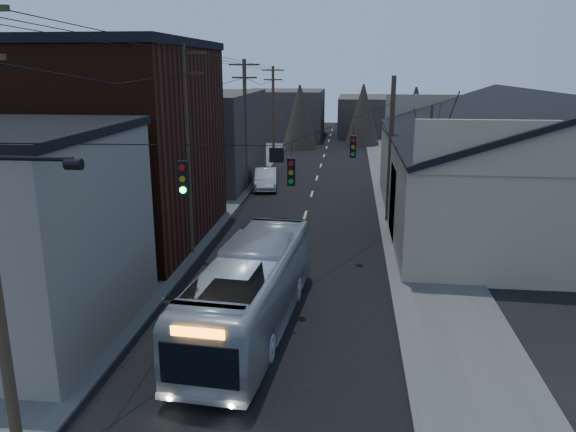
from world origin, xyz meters
name	(u,v)px	position (x,y,z in m)	size (l,w,h in m)	color
road_surface	(310,200)	(0.00, 30.00, 0.01)	(9.00, 110.00, 0.02)	black
sidewalk_left	(218,197)	(-6.50, 30.00, 0.06)	(4.00, 110.00, 0.12)	#474744
sidewalk_right	(405,202)	(6.50, 30.00, 0.06)	(4.00, 110.00, 0.12)	#474744
building_brick	(104,146)	(-10.00, 20.00, 5.00)	(10.00, 12.00, 10.00)	black
building_left_far	(197,137)	(-9.50, 36.00, 3.50)	(9.00, 14.00, 7.00)	#322E28
warehouse	(531,181)	(13.00, 25.00, 2.70)	(16.16, 20.60, 7.73)	gray
building_far_left	(284,114)	(-6.00, 65.00, 3.00)	(10.00, 12.00, 6.00)	#322E28
building_far_right	(383,115)	(7.00, 70.00, 2.50)	(12.00, 14.00, 5.00)	#322E28
bare_tree	(427,180)	(6.50, 20.00, 3.60)	(0.40, 0.40, 7.20)	black
utility_lines	(249,139)	(-3.11, 24.14, 4.95)	(11.24, 45.28, 10.50)	#382B1E
bus	(251,290)	(-0.61, 10.18, 1.48)	(2.49, 10.65, 2.97)	#A5AAB1
parked_car	(266,179)	(-3.61, 33.51, 0.75)	(1.59, 4.57, 1.51)	#B1B5B9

